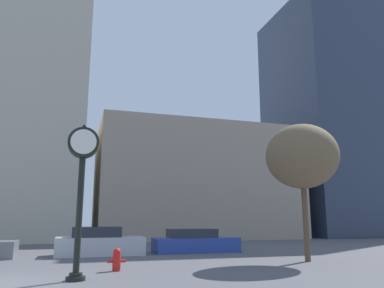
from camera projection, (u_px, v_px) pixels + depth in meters
building_tall_tower at (7, 50)px, 34.57m from camera, size 14.68×12.00×34.30m
building_storefront_row at (192, 184)px, 37.41m from camera, size 18.68×12.00×10.47m
building_glass_modern at (332, 120)px, 44.00m from camera, size 12.42×12.00×26.49m
street_clock at (82, 169)px, 11.41m from camera, size 0.94×0.56×4.64m
car_silver at (99, 243)px, 18.54m from camera, size 4.26×1.98×1.38m
car_blue at (195, 242)px, 20.25m from camera, size 4.62×1.76×1.24m
fire_hydrant_far at (117, 259)px, 12.89m from camera, size 0.63×0.28×0.76m
bare_tree at (302, 157)px, 16.62m from camera, size 3.19×3.19×5.93m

